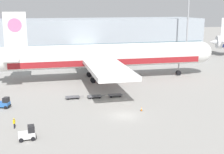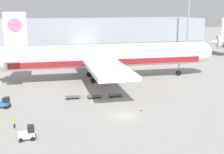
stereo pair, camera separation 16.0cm
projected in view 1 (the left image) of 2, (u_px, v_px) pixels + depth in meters
ground_plane at (124, 116)px, 53.19m from camera, size 400.00×400.00×0.00m
terminal_building at (74, 39)px, 108.37m from camera, size 90.00×18.20×14.00m
light_mast at (188, 16)px, 99.49m from camera, size 2.80×0.50×26.48m
airplane_main at (104, 57)px, 78.64m from camera, size 58.09×48.25×17.00m
baggage_tug_foreground at (4, 103)px, 57.21m from camera, size 2.79×2.37×2.00m
baggage_tug_mid at (28, 134)px, 43.59m from camera, size 2.54×1.78×2.00m
baggage_dolly_lead at (73, 97)px, 62.85m from camera, size 3.71×1.52×0.48m
baggage_dolly_second at (95, 96)px, 63.41m from camera, size 3.71×1.52×0.48m
baggage_dolly_third at (115, 95)px, 64.31m from camera, size 3.71×1.52×0.48m
ground_crew_near at (14, 122)px, 47.53m from camera, size 0.33×0.54×1.65m
traffic_cone_near at (141, 109)px, 55.60m from camera, size 0.40×0.40×0.74m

